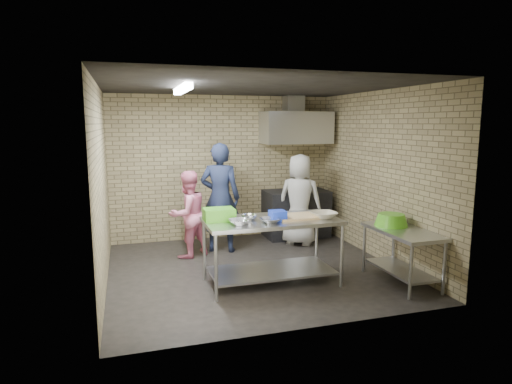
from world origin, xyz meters
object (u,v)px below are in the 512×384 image
green_crate (219,214)px  bottle_red (295,131)px  side_counter (401,256)px  woman_white (300,200)px  man_navy (220,198)px  prep_table (271,251)px  woman_pink (188,214)px  bottle_green (314,132)px  blue_tub (278,215)px  green_basin (391,220)px  stove (296,213)px

green_crate → bottle_red: size_ratio=2.24×
side_counter → woman_white: bearing=105.2°
green_crate → man_navy: size_ratio=0.22×
prep_table → side_counter: (1.72, -0.49, -0.08)m
man_navy → woman_pink: (-0.58, -0.16, -0.22)m
green_crate → man_navy: man_navy is taller
bottle_red → man_navy: (-1.66, -0.79, -1.10)m
prep_table → bottle_green: 3.42m
blue_tub → bottle_green: 3.27m
green_crate → blue_tub: (0.75, -0.22, -0.02)m
side_counter → prep_table: bearing=164.2°
green_basin → woman_white: bearing=106.5°
bottle_green → man_navy: bearing=-159.0°
prep_table → bottle_red: bearing=62.1°
stove → woman_white: woman_white is taller
green_basin → prep_table: bearing=172.1°
woman_pink → bottle_red: bearing=174.4°
prep_table → woman_pink: woman_pink is taller
green_basin → woman_white: woman_white is taller
stove → bottle_green: 1.65m
blue_tub → stove: bearing=62.6°
woman_pink → blue_tub: bearing=91.8°
bottle_red → woman_pink: size_ratio=0.13×
blue_tub → man_navy: man_navy is taller
bottle_red → woman_white: 1.45m
bottle_green → woman_white: bottle_green is taller
side_counter → blue_tub: 1.82m
stove → woman_pink: (-2.19, -0.71, 0.26)m
blue_tub → green_basin: 1.67m
green_basin → woman_white: 2.05m
woman_pink → woman_white: (2.04, 0.17, 0.11)m
man_navy → woman_white: man_navy is taller
bottle_green → man_navy: size_ratio=0.08×
stove → green_crate: size_ratio=2.98×
man_navy → woman_pink: 0.64m
prep_table → green_basin: green_basin is taller
woman_white → bottle_red: bearing=-68.1°
blue_tub → bottle_green: bottle_green is taller
woman_pink → woman_white: size_ratio=0.87×
side_counter → woman_white: size_ratio=0.73×
woman_white → green_crate: bearing=77.7°
blue_tub → bottle_red: bearing=63.9°
bottle_green → woman_white: bearing=-127.7°
blue_tub → prep_table: bearing=116.6°
prep_table → man_navy: man_navy is taller
man_navy → woman_white: 1.47m
stove → green_basin: 2.57m
green_basin → green_crate: bearing=171.6°
bottle_green → blue_tub: bearing=-122.8°
green_crate → green_basin: green_crate is taller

